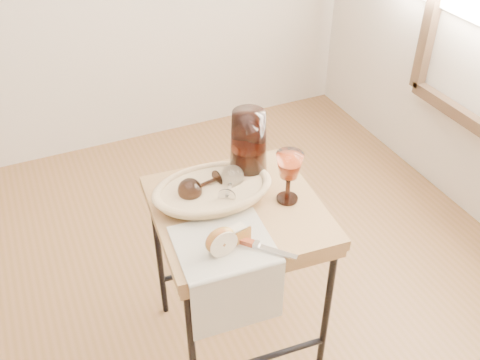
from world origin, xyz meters
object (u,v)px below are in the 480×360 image
bread_basket (213,192)px  apple_half (220,240)px  goblet_lying_a (202,185)px  pitcher (248,145)px  wine_goblet (289,177)px  tea_towel (224,244)px  goblet_lying_b (230,185)px  side_table (238,279)px  table_knife (259,245)px

bread_basket → apple_half: 0.26m
bread_basket → goblet_lying_a: size_ratio=2.72×
pitcher → apple_half: 0.39m
goblet_lying_a → wine_goblet: bearing=141.1°
tea_towel → goblet_lying_b: size_ratio=2.19×
side_table → wine_goblet: bearing=-11.5°
side_table → goblet_lying_b: bearing=93.0°
bread_basket → pitcher: 0.20m
bread_basket → wine_goblet: wine_goblet is taller
side_table → apple_half: apple_half is taller
tea_towel → wine_goblet: (0.27, 0.11, 0.09)m
tea_towel → bread_basket: 0.22m
tea_towel → wine_goblet: 0.30m
bread_basket → goblet_lying_a: 0.04m
side_table → pitcher: 0.49m
tea_towel → apple_half: apple_half is taller
side_table → tea_towel: size_ratio=2.39×
bread_basket → wine_goblet: size_ratio=1.94×
wine_goblet → apple_half: (-0.29, -0.14, -0.04)m
bread_basket → goblet_lying_b: 0.06m
side_table → goblet_lying_a: 0.41m
bread_basket → pitcher: pitcher is taller
goblet_lying_b → wine_goblet: wine_goblet is taller
goblet_lying_a → goblet_lying_b: (0.08, -0.04, -0.00)m
side_table → bread_basket: bearing=126.7°
tea_towel → table_knife: table_knife is taller
side_table → table_knife: size_ratio=3.17×
bread_basket → table_knife: (0.03, -0.28, -0.01)m
pitcher → bread_basket: bearing=178.3°
side_table → pitcher: pitcher is taller
goblet_lying_a → pitcher: size_ratio=0.44×
pitcher → wine_goblet: pitcher is taller
tea_towel → table_knife: bearing=-30.1°
pitcher → goblet_lying_a: bearing=170.5°
side_table → table_knife: 0.41m
bread_basket → wine_goblet: (0.22, -0.11, 0.07)m
bread_basket → wine_goblet: 0.25m
wine_goblet → goblet_lying_a: bearing=153.8°
wine_goblet → apple_half: 0.32m
goblet_lying_a → wine_goblet: 0.28m
apple_half → table_knife: 0.12m
pitcher → wine_goblet: bearing=-94.5°
pitcher → wine_goblet: (0.06, -0.17, -0.03)m
goblet_lying_a → wine_goblet: size_ratio=0.71×
bread_basket → table_knife: bearing=-80.4°
apple_half → table_knife: size_ratio=0.44×
goblet_lying_a → apple_half: 0.26m
pitcher → tea_towel: bearing=-150.8°
tea_towel → apple_half: size_ratio=3.00×
wine_goblet → table_knife: wine_goblet is taller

